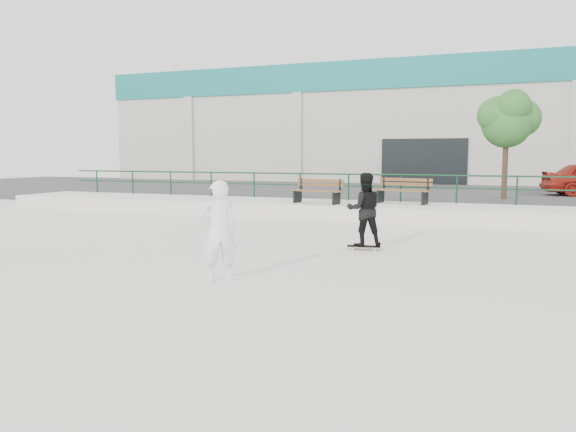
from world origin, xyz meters
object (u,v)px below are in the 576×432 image
at_px(bench_left, 317,191).
at_px(tree, 508,118).
at_px(seated_skater, 219,231).
at_px(bench_right, 403,191).
at_px(skateboard, 364,247).
at_px(standing_skater, 364,209).

height_order(bench_left, tree, tree).
distance_m(bench_left, seated_skater, 10.54).
distance_m(bench_right, tree, 5.54).
bearing_deg(seated_skater, bench_left, -115.11).
bearing_deg(skateboard, standing_skater, -9.64).
relative_size(skateboard, seated_skater, 0.45).
relative_size(bench_right, tree, 0.49).
height_order(bench_left, bench_right, bench_right).
height_order(tree, seated_skater, tree).
xyz_separation_m(bench_left, bench_right, (2.88, 1.06, 0.02)).
bearing_deg(bench_left, standing_skater, -51.80).
bearing_deg(skateboard, bench_left, 107.76).
bearing_deg(standing_skater, skateboard, -23.58).
bearing_deg(standing_skater, bench_right, -110.80).
bearing_deg(skateboard, seated_skater, -120.67).
relative_size(bench_left, bench_right, 0.95).
xyz_separation_m(tree, skateboard, (-3.03, -10.74, -3.59)).
xyz_separation_m(skateboard, seated_skater, (-1.61, -4.18, 0.83)).
distance_m(bench_right, standing_skater, 7.30).
height_order(bench_left, skateboard, bench_left).
bearing_deg(tree, bench_right, -134.48).
relative_size(bench_right, seated_skater, 1.16).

